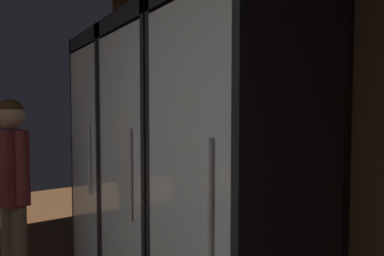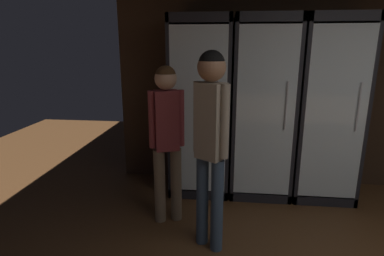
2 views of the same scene
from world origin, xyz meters
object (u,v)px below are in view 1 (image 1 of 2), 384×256
cooler_far_left (128,168)px  shopper_far (12,181)px  cooler_center (248,209)px  cooler_left (172,183)px

cooler_far_left → shopper_far: size_ratio=1.32×
cooler_center → shopper_far: 1.87m
cooler_far_left → cooler_center: (1.42, 0.00, 0.00)m
cooler_far_left → cooler_left: bearing=0.0°
cooler_left → shopper_far: bearing=-139.6°
cooler_left → cooler_center: bearing=0.1°
cooler_left → cooler_far_left: bearing=-180.0°
cooler_left → shopper_far: (-0.97, -0.83, -0.06)m
cooler_far_left → cooler_left: size_ratio=1.00×
cooler_far_left → cooler_left: same height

